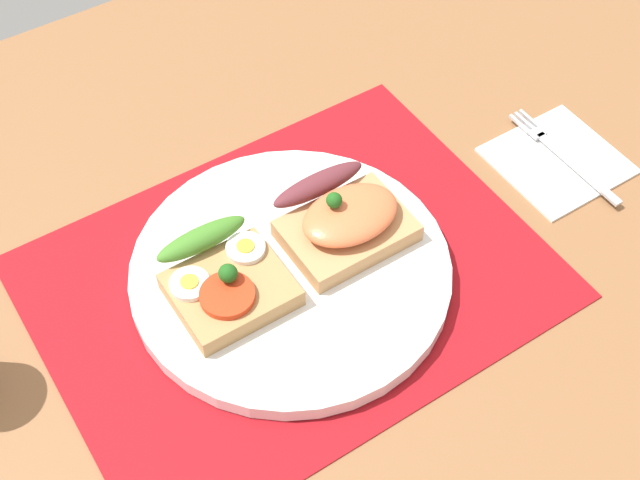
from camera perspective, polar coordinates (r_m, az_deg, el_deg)
ground_plane at (r=77.38cm, az=-1.87°, el=-3.23°), size 120.00×90.00×3.20cm
placemat at (r=75.96cm, az=-1.90°, el=-2.47°), size 42.49×32.33×0.30cm
plate at (r=75.22cm, az=-1.92°, el=-2.05°), size 27.58×27.58×1.54cm
sandwich_egg_tomato at (r=72.46cm, az=-6.27°, el=-2.53°), size 9.39×9.67×4.02cm
sandwich_salmon at (r=75.44cm, az=1.56°, el=1.43°), size 10.78×9.25×5.29cm
napkin at (r=87.92cm, az=15.21°, el=5.08°), size 11.48×11.07×0.60cm
fork at (r=87.95cm, az=15.43°, el=5.47°), size 1.62×14.49×0.32cm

